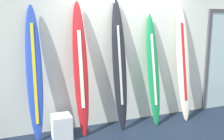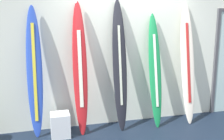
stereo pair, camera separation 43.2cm
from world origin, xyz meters
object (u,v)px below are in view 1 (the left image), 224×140
(surfboard_cobalt, at_px, (34,74))
(display_block_left, at_px, (62,127))
(surfboard_charcoal, at_px, (119,65))
(surfboard_ivory, at_px, (183,62))
(surfboard_emerald, at_px, (153,70))
(surfboard_crimson, at_px, (81,69))

(surfboard_cobalt, relative_size, display_block_left, 5.41)
(surfboard_cobalt, bearing_deg, surfboard_charcoal, -2.13)
(surfboard_ivory, bearing_deg, surfboard_emerald, -179.02)
(surfboard_charcoal, xyz_separation_m, surfboard_ivory, (1.31, -0.01, -0.02))
(surfboard_emerald, height_order, display_block_left, surfboard_emerald)
(surfboard_cobalt, relative_size, surfboard_ivory, 0.95)
(surfboard_charcoal, height_order, surfboard_ivory, surfboard_charcoal)
(surfboard_charcoal, bearing_deg, surfboard_emerald, -2.26)
(surfboard_charcoal, height_order, surfboard_emerald, surfboard_charcoal)
(surfboard_crimson, distance_m, surfboard_emerald, 1.34)
(surfboard_charcoal, xyz_separation_m, display_block_left, (-1.05, -0.10, -0.93))
(surfboard_emerald, bearing_deg, surfboard_cobalt, 177.83)
(surfboard_cobalt, relative_size, surfboard_charcoal, 0.95)
(surfboard_crimson, bearing_deg, surfboard_emerald, -0.95)
(surfboard_crimson, height_order, surfboard_charcoal, surfboard_charcoal)
(surfboard_emerald, distance_m, display_block_left, 1.88)
(surfboard_crimson, xyz_separation_m, surfboard_charcoal, (0.69, 0.00, 0.03))
(surfboard_cobalt, height_order, display_block_left, surfboard_cobalt)
(surfboard_crimson, bearing_deg, surfboard_charcoal, 0.29)
(surfboard_cobalt, xyz_separation_m, surfboard_ivory, (2.72, -0.07, 0.04))
(surfboard_emerald, distance_m, surfboard_ivory, 0.66)
(surfboard_ivory, relative_size, display_block_left, 5.68)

